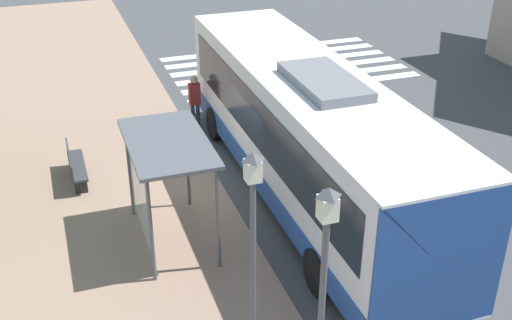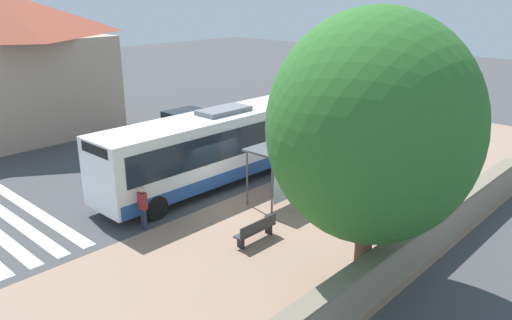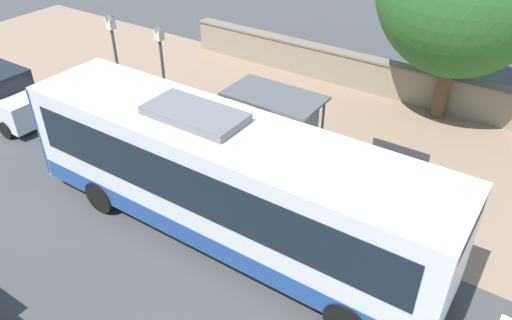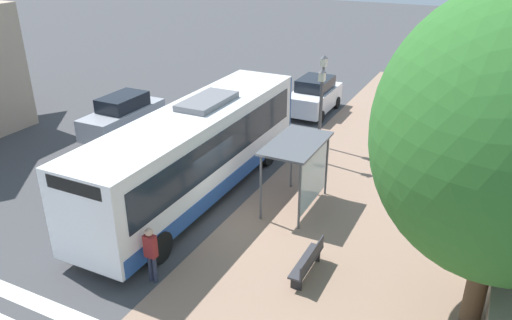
{
  "view_description": "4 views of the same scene",
  "coord_description": "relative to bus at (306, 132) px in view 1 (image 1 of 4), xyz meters",
  "views": [
    {
      "loc": [
        -3.94,
        -13.83,
        8.43
      ],
      "look_at": [
        0.52,
        -0.89,
        1.28
      ],
      "focal_mm": 45.0,
      "sensor_mm": 36.0,
      "label": 1
    },
    {
      "loc": [
        -14.71,
        13.73,
        8.61
      ],
      "look_at": [
        -1.67,
        -0.2,
        2.2
      ],
      "focal_mm": 35.0,
      "sensor_mm": 36.0,
      "label": 2
    },
    {
      "loc": [
        9.83,
        5.43,
        9.27
      ],
      "look_at": [
        0.84,
        -0.61,
        1.97
      ],
      "focal_mm": 35.0,
      "sensor_mm": 36.0,
      "label": 3
    },
    {
      "loc": [
        -7.45,
        13.02,
        9.03
      ],
      "look_at": [
        -0.56,
        -0.94,
        1.9
      ],
      "focal_mm": 35.0,
      "sensor_mm": 36.0,
      "label": 4
    }
  ],
  "objects": [
    {
      "name": "bus_shelter",
      "position": [
        -3.71,
        -0.78,
        0.23
      ],
      "size": [
        1.69,
        2.99,
        2.51
      ],
      "color": "#515459",
      "rests_on": "ground"
    },
    {
      "name": "bench",
      "position": [
        -5.41,
        2.74,
        -1.36
      ],
      "size": [
        0.4,
        1.85,
        0.88
      ],
      "color": "#333338",
      "rests_on": "ground"
    },
    {
      "name": "ground_plane",
      "position": [
        -1.81,
        0.89,
        -1.84
      ],
      "size": [
        120.0,
        120.0,
        0.0
      ],
      "primitive_type": "plane",
      "color": "#424244",
      "rests_on": "ground"
    },
    {
      "name": "crosswalk_stripes",
      "position": [
        3.19,
        9.45,
        -1.84
      ],
      "size": [
        9.0,
        5.25,
        0.01
      ],
      "color": "silver",
      "rests_on": "ground"
    },
    {
      "name": "street_lamp_far",
      "position": [
        -2.49,
        -6.4,
        0.68
      ],
      "size": [
        0.28,
        0.28,
        4.24
      ],
      "color": "#4C4C51",
      "rests_on": "ground"
    },
    {
      "name": "sidewalk_plaza",
      "position": [
        -6.31,
        0.89,
        -1.83
      ],
      "size": [
        9.0,
        44.0,
        0.02
      ],
      "color": "#937560",
      "rests_on": "ground"
    },
    {
      "name": "bus",
      "position": [
        0.0,
        0.0,
        0.0
      ],
      "size": [
        2.67,
        11.58,
        3.55
      ],
      "color": "white",
      "rests_on": "ground"
    },
    {
      "name": "street_lamp_near",
      "position": [
        -2.99,
        -4.78,
        0.58
      ],
      "size": [
        0.28,
        0.28,
        4.06
      ],
      "color": "#4C4C51",
      "rests_on": "ground"
    },
    {
      "name": "pedestrian",
      "position": [
        -1.59,
        4.92,
        -0.81
      ],
      "size": [
        0.34,
        0.23,
        1.74
      ],
      "color": "#2D3347",
      "rests_on": "ground"
    }
  ]
}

